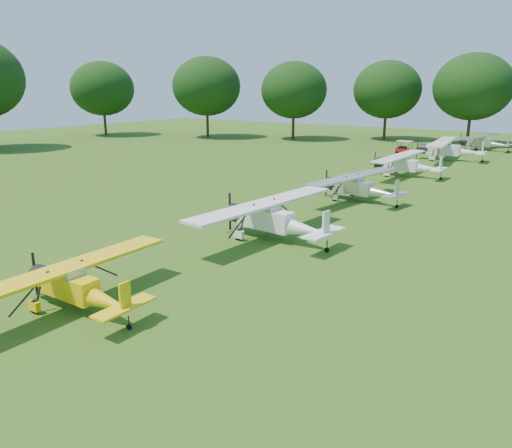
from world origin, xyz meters
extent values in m
plane|color=#1F5214|center=(0.00, 0.00, 0.00)|extent=(160.00, 160.00, 0.00)
cylinder|color=#311C13|center=(-2.12, 56.74, 2.37)|extent=(0.44, 0.44, 4.74)
ellipsoid|color=black|center=(-2.12, 56.74, 8.16)|extent=(11.05, 11.05, 9.39)
cylinder|color=#311C13|center=(-14.75, 56.54, 2.24)|extent=(0.44, 0.44, 4.49)
ellipsoid|color=black|center=(-14.75, 56.54, 7.73)|extent=(10.47, 10.47, 8.90)
cylinder|color=#311C13|center=(-26.90, 48.50, 2.22)|extent=(0.44, 0.44, 4.44)
ellipsoid|color=black|center=(-26.90, 48.50, 7.65)|extent=(10.36, 10.36, 8.80)
cylinder|color=#311C13|center=(-40.16, 42.92, 2.39)|extent=(0.44, 0.44, 4.77)
ellipsoid|color=black|center=(-40.16, 42.92, 8.22)|extent=(11.14, 11.14, 9.47)
cylinder|color=#311C13|center=(-57.03, 35.30, 2.28)|extent=(0.44, 0.44, 4.56)
ellipsoid|color=black|center=(-57.03, 35.30, 7.85)|extent=(10.64, 10.64, 9.04)
cube|color=yellow|center=(-0.44, -10.80, 0.90)|extent=(2.75, 0.88, 0.90)
cone|color=yellow|center=(1.87, -10.74, 0.77)|extent=(2.41, 0.83, 0.77)
cube|color=#8CA5B2|center=(-0.53, -10.81, 1.37)|extent=(1.39, 0.82, 0.47)
cylinder|color=black|center=(-2.06, -10.85, 0.90)|extent=(0.79, 0.91, 0.89)
cube|color=black|center=(-2.62, -10.86, 0.90)|extent=(0.05, 0.10, 1.79)
cube|color=yellow|center=(-0.53, -10.81, 1.58)|extent=(1.47, 9.09, 0.12)
cube|color=yellow|center=(2.72, -10.72, 1.20)|extent=(0.10, 0.47, 1.11)
cube|color=yellow|center=(2.64, -10.72, 0.81)|extent=(0.79, 2.41, 0.08)
cylinder|color=black|center=(-1.10, -11.89, 0.26)|extent=(0.52, 0.15, 0.51)
cylinder|color=black|center=(-1.15, -9.75, 0.26)|extent=(0.52, 0.15, 0.51)
cylinder|color=black|center=(2.81, -10.72, 0.10)|extent=(0.21, 0.07, 0.21)
cube|color=white|center=(0.45, 1.06, 1.10)|extent=(3.42, 1.22, 1.10)
cone|color=white|center=(3.28, 0.88, 0.95)|extent=(3.00, 1.14, 0.95)
cube|color=#8CA5B2|center=(0.34, 1.07, 1.68)|extent=(1.74, 1.07, 0.58)
cylinder|color=black|center=(-1.54, 1.19, 1.10)|extent=(1.02, 1.15, 1.09)
cube|color=black|center=(-2.22, 1.24, 1.10)|extent=(0.07, 0.13, 2.21)
cube|color=white|center=(0.34, 1.07, 1.94)|extent=(2.25, 11.21, 0.15)
cube|color=white|center=(4.33, 0.81, 1.47)|extent=(0.14, 0.58, 1.37)
cube|color=white|center=(4.22, 0.82, 1.00)|extent=(1.08, 2.99, 0.09)
cylinder|color=black|center=(-0.48, -0.19, 0.32)|extent=(0.64, 0.21, 0.63)
cylinder|color=black|center=(-0.30, 2.43, 0.32)|extent=(0.64, 0.21, 0.63)
cylinder|color=black|center=(4.43, 0.80, 0.13)|extent=(0.26, 0.10, 0.25)
cube|color=silver|center=(0.26, 12.76, 1.00)|extent=(3.14, 1.30, 1.00)
cone|color=silver|center=(2.81, 12.41, 0.86)|extent=(2.75, 1.20, 0.86)
cube|color=#8CA5B2|center=(0.17, 12.77, 1.52)|extent=(1.63, 1.07, 0.52)
cylinder|color=black|center=(-1.53, 13.00, 1.00)|extent=(0.98, 1.09, 0.99)
cube|color=black|center=(-2.14, 13.08, 1.00)|extent=(0.07, 0.12, 2.00)
cube|color=silver|center=(0.17, 12.77, 1.76)|extent=(2.71, 10.18, 0.13)
cube|color=silver|center=(3.75, 12.29, 1.33)|extent=(0.16, 0.53, 1.24)
cube|color=silver|center=(3.66, 12.30, 0.90)|extent=(1.16, 2.75, 0.09)
cylinder|color=black|center=(-0.65, 11.68, 0.29)|extent=(0.59, 0.23, 0.57)
cylinder|color=black|center=(-0.33, 14.04, 0.29)|extent=(0.59, 0.23, 0.57)
cylinder|color=black|center=(3.85, 12.27, 0.11)|extent=(0.24, 0.11, 0.23)
cube|color=white|center=(-0.64, 25.06, 1.05)|extent=(3.21, 0.97, 1.05)
cone|color=white|center=(2.07, 25.08, 0.90)|extent=(2.81, 0.92, 0.90)
cube|color=#8CA5B2|center=(-0.74, 25.06, 1.60)|extent=(1.61, 0.93, 0.55)
cylinder|color=black|center=(-2.54, 25.05, 1.05)|extent=(0.91, 1.05, 1.04)
cube|color=black|center=(-3.19, 25.05, 1.05)|extent=(0.06, 0.12, 2.10)
cube|color=white|center=(-0.74, 25.06, 1.85)|extent=(1.51, 10.62, 0.14)
cube|color=white|center=(3.07, 25.08, 1.40)|extent=(0.10, 0.55, 1.30)
cube|color=white|center=(2.97, 25.08, 0.95)|extent=(0.87, 2.81, 0.09)
cylinder|color=black|center=(-1.43, 23.81, 0.30)|extent=(0.60, 0.16, 0.60)
cylinder|color=black|center=(-1.45, 26.31, 0.30)|extent=(0.60, 0.16, 0.60)
cylinder|color=black|center=(3.17, 25.08, 0.12)|extent=(0.24, 0.08, 0.24)
cube|color=white|center=(-0.43, 38.24, 1.18)|extent=(3.70, 1.52, 1.18)
cone|color=white|center=(2.57, 38.63, 1.01)|extent=(3.25, 1.40, 1.01)
cube|color=#8CA5B2|center=(-0.54, 38.22, 1.80)|extent=(1.91, 1.25, 0.62)
cylinder|color=black|center=(-2.54, 37.96, 1.18)|extent=(1.15, 1.29, 1.17)
cube|color=black|center=(-3.27, 37.87, 1.18)|extent=(0.08, 0.14, 2.36)
cube|color=white|center=(-0.54, 38.22, 2.08)|extent=(3.14, 12.00, 0.16)
cube|color=white|center=(3.69, 38.77, 1.57)|extent=(0.19, 0.63, 1.46)
cube|color=white|center=(3.58, 38.75, 1.07)|extent=(1.35, 3.24, 0.10)
cylinder|color=black|center=(-1.14, 36.73, 0.34)|extent=(0.69, 0.26, 0.67)
cylinder|color=black|center=(-1.50, 39.51, 0.34)|extent=(0.69, 0.26, 0.67)
cylinder|color=black|center=(3.80, 38.78, 0.13)|extent=(0.28, 0.12, 0.27)
cube|color=silver|center=(0.81, 50.66, 1.03)|extent=(3.23, 1.40, 1.03)
cone|color=silver|center=(3.42, 50.25, 0.88)|extent=(2.84, 1.30, 0.88)
cube|color=#8CA5B2|center=(0.72, 50.67, 1.56)|extent=(1.68, 1.13, 0.54)
cylinder|color=black|center=(-1.02, 50.95, 1.03)|extent=(1.03, 1.14, 1.02)
cube|color=black|center=(-1.65, 51.04, 1.03)|extent=(0.08, 0.12, 2.05)
cube|color=silver|center=(0.72, 50.67, 1.81)|extent=(3.01, 10.45, 0.14)
cube|color=silver|center=(4.38, 50.09, 1.37)|extent=(0.18, 0.55, 1.27)
cube|color=silver|center=(4.29, 50.11, 0.93)|extent=(1.25, 2.83, 0.09)
cylinder|color=black|center=(-0.15, 49.57, 0.29)|extent=(0.60, 0.25, 0.59)
cylinder|color=black|center=(0.23, 51.98, 0.29)|extent=(0.60, 0.25, 0.59)
cylinder|color=black|center=(4.48, 50.08, 0.12)|extent=(0.24, 0.11, 0.23)
cube|color=red|center=(-5.82, 40.74, 0.40)|extent=(2.03, 1.24, 0.62)
cube|color=black|center=(-6.08, 40.77, 0.75)|extent=(0.88, 1.04, 0.40)
cube|color=white|center=(-5.82, 40.74, 1.61)|extent=(1.95, 1.32, 0.07)
cylinder|color=black|center=(-6.53, 40.26, 0.19)|extent=(0.40, 0.16, 0.39)
cylinder|color=black|center=(-6.42, 41.35, 0.19)|extent=(0.40, 0.16, 0.39)
cylinder|color=black|center=(-5.21, 40.13, 0.19)|extent=(0.40, 0.16, 0.39)
cylinder|color=black|center=(-5.11, 41.22, 0.19)|extent=(0.40, 0.16, 0.39)
camera|label=1|loc=(15.58, -20.94, 8.17)|focal=35.00mm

